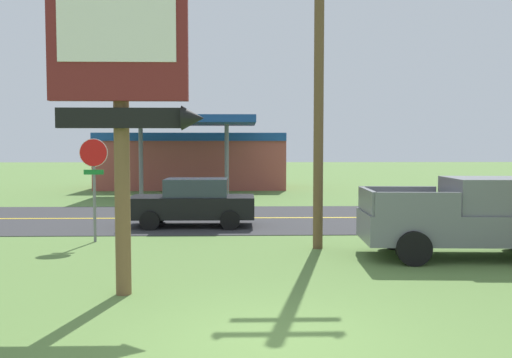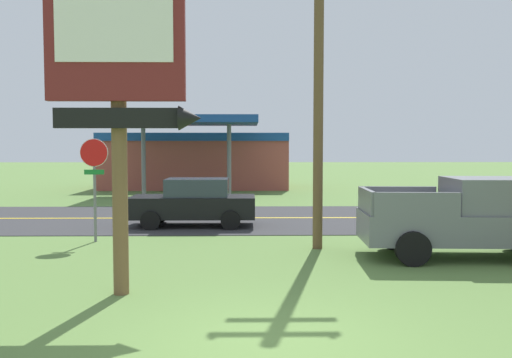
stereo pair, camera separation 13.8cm
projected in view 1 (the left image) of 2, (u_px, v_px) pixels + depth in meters
ground_plane at (270, 344)px, 7.37m from camera, size 180.00×180.00×0.00m
road_asphalt at (253, 218)px, 20.34m from camera, size 140.00×8.00×0.02m
road_centre_line at (253, 218)px, 20.34m from camera, size 126.00×0.20×0.01m
motel_sign at (123, 81)px, 9.50m from camera, size 2.74×0.54×5.80m
stop_sign at (94, 171)px, 15.18m from camera, size 0.80×0.08×2.95m
utility_pole at (319, 75)px, 14.06m from camera, size 1.92×0.26×8.63m
gas_station at (193, 159)px, 35.62m from camera, size 12.00×11.50×4.40m
pickup_grey_parked_on_lawn at (472, 218)px, 13.11m from camera, size 5.29×2.43×1.96m
car_black_far_lane at (194, 202)px, 18.25m from camera, size 4.20×2.00×1.64m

